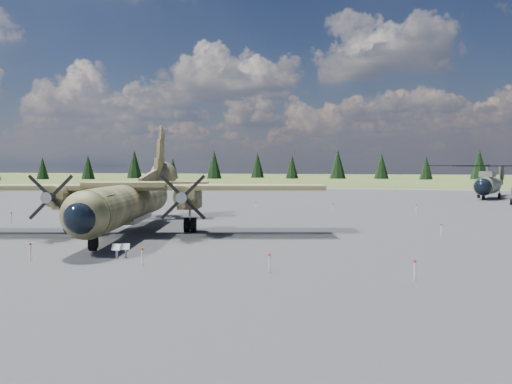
# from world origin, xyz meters

# --- Properties ---
(ground) EXTENTS (500.00, 500.00, 0.00)m
(ground) POSITION_xyz_m (0.00, 0.00, 0.00)
(ground) COLOR #515E29
(ground) RESTS_ON ground
(apron) EXTENTS (120.00, 120.00, 0.04)m
(apron) POSITION_xyz_m (0.00, 10.00, 0.00)
(apron) COLOR slate
(apron) RESTS_ON ground
(transport_plane) EXTENTS (26.64, 23.84, 8.84)m
(transport_plane) POSITION_xyz_m (-4.37, -2.44, 2.54)
(transport_plane) COLOR #313B20
(transport_plane) RESTS_ON ground
(helicopter_near) EXTENTS (24.22, 24.22, 4.80)m
(helicopter_near) POSITION_xyz_m (27.29, 41.69, 3.40)
(helicopter_near) COLOR gray
(helicopter_near) RESTS_ON ground
(info_placard_left) EXTENTS (0.48, 0.26, 0.71)m
(info_placard_left) POSITION_xyz_m (0.17, -11.73, 0.48)
(info_placard_left) COLOR gray
(info_placard_left) RESTS_ON ground
(info_placard_right) EXTENTS (0.49, 0.24, 0.75)m
(info_placard_right) POSITION_xyz_m (-0.12, -12.10, 0.50)
(info_placard_right) COLOR gray
(info_placard_right) RESTS_ON ground
(barrier_fence) EXTENTS (33.12, 29.62, 0.85)m
(barrier_fence) POSITION_xyz_m (-0.46, -0.08, 0.51)
(barrier_fence) COLOR silver
(barrier_fence) RESTS_ON ground
(treeline) EXTENTS (320.81, 322.60, 10.96)m
(treeline) POSITION_xyz_m (-4.53, -0.36, 4.78)
(treeline) COLOR black
(treeline) RESTS_ON ground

